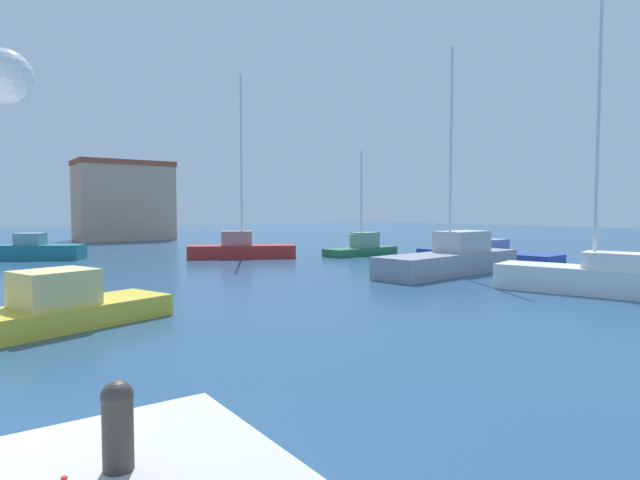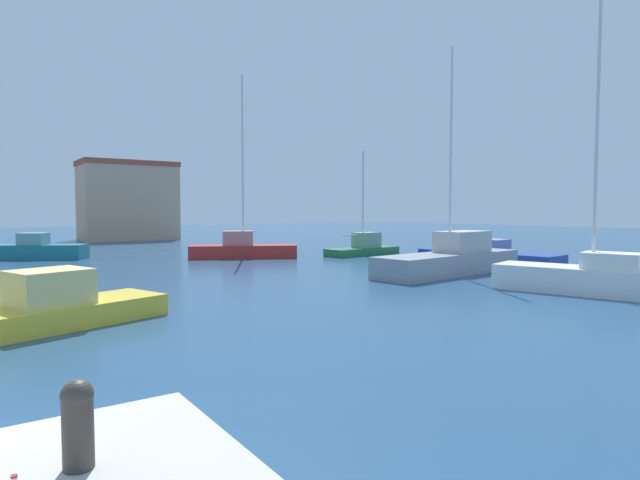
{
  "view_description": "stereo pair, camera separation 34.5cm",
  "coord_description": "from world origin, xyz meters",
  "px_view_note": "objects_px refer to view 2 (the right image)",
  "views": [
    {
      "loc": [
        0.32,
        -6.46,
        3.02
      ],
      "look_at": [
        16.03,
        15.69,
        1.49
      ],
      "focal_mm": 29.36,
      "sensor_mm": 36.0,
      "label": 1
    },
    {
      "loc": [
        0.6,
        -6.66,
        3.02
      ],
      "look_at": [
        16.03,
        15.69,
        1.49
      ],
      "focal_mm": 29.36,
      "sensor_mm": 36.0,
      "label": 2
    }
  ],
  "objects_px": {
    "sailboat_green_mid_harbor": "(364,247)",
    "sailboat_red_behind_lamppost": "(242,248)",
    "mooring_bollard": "(78,420)",
    "sailboat_white_far_right": "(594,277)",
    "sailboat_grey_center_channel": "(452,259)",
    "motorboat_yellow_inner_mooring": "(54,308)",
    "motorboat_blue_distant_north": "(485,252)",
    "motorboat_teal_outer_mooring": "(38,250)"
  },
  "relations": [
    {
      "from": "mooring_bollard",
      "to": "sailboat_red_behind_lamppost",
      "type": "distance_m",
      "value": 29.66
    },
    {
      "from": "sailboat_white_far_right",
      "to": "sailboat_green_mid_harbor",
      "type": "height_order",
      "value": "sailboat_white_far_right"
    },
    {
      "from": "sailboat_grey_center_channel",
      "to": "motorboat_blue_distant_north",
      "type": "height_order",
      "value": "sailboat_grey_center_channel"
    },
    {
      "from": "sailboat_white_far_right",
      "to": "sailboat_red_behind_lamppost",
      "type": "height_order",
      "value": "sailboat_red_behind_lamppost"
    },
    {
      "from": "motorboat_yellow_inner_mooring",
      "to": "motorboat_teal_outer_mooring",
      "type": "relative_size",
      "value": 1.05
    },
    {
      "from": "motorboat_teal_outer_mooring",
      "to": "sailboat_red_behind_lamppost",
      "type": "bearing_deg",
      "value": -31.12
    },
    {
      "from": "mooring_bollard",
      "to": "motorboat_blue_distant_north",
      "type": "relative_size",
      "value": 0.07
    },
    {
      "from": "sailboat_green_mid_harbor",
      "to": "motorboat_yellow_inner_mooring",
      "type": "distance_m",
      "value": 24.21
    },
    {
      "from": "sailboat_green_mid_harbor",
      "to": "motorboat_blue_distant_north",
      "type": "xyz_separation_m",
      "value": [
        3.92,
        -6.93,
        -0.07
      ]
    },
    {
      "from": "sailboat_white_far_right",
      "to": "mooring_bollard",
      "type": "bearing_deg",
      "value": -162.41
    },
    {
      "from": "motorboat_blue_distant_north",
      "to": "motorboat_teal_outer_mooring",
      "type": "height_order",
      "value": "motorboat_teal_outer_mooring"
    },
    {
      "from": "sailboat_red_behind_lamppost",
      "to": "motorboat_yellow_inner_mooring",
      "type": "height_order",
      "value": "sailboat_red_behind_lamppost"
    },
    {
      "from": "sailboat_white_far_right",
      "to": "sailboat_red_behind_lamppost",
      "type": "distance_m",
      "value": 20.71
    },
    {
      "from": "mooring_bollard",
      "to": "motorboat_yellow_inner_mooring",
      "type": "height_order",
      "value": "mooring_bollard"
    },
    {
      "from": "sailboat_white_far_right",
      "to": "motorboat_blue_distant_north",
      "type": "distance_m",
      "value": 13.29
    },
    {
      "from": "sailboat_green_mid_harbor",
      "to": "sailboat_grey_center_channel",
      "type": "bearing_deg",
      "value": -107.0
    },
    {
      "from": "mooring_bollard",
      "to": "motorboat_yellow_inner_mooring",
      "type": "xyz_separation_m",
      "value": [
        1.3,
        10.91,
        -1.0
      ]
    },
    {
      "from": "sailboat_green_mid_harbor",
      "to": "sailboat_red_behind_lamppost",
      "type": "bearing_deg",
      "value": 161.86
    },
    {
      "from": "motorboat_yellow_inner_mooring",
      "to": "sailboat_white_far_right",
      "type": "bearing_deg",
      "value": -16.98
    },
    {
      "from": "sailboat_green_mid_harbor",
      "to": "mooring_bollard",
      "type": "bearing_deg",
      "value": -133.09
    },
    {
      "from": "sailboat_grey_center_channel",
      "to": "motorboat_yellow_inner_mooring",
      "type": "height_order",
      "value": "sailboat_grey_center_channel"
    },
    {
      "from": "motorboat_blue_distant_north",
      "to": "motorboat_teal_outer_mooring",
      "type": "bearing_deg",
      "value": 144.64
    },
    {
      "from": "mooring_bollard",
      "to": "sailboat_white_far_right",
      "type": "height_order",
      "value": "sailboat_white_far_right"
    },
    {
      "from": "sailboat_white_far_right",
      "to": "motorboat_blue_distant_north",
      "type": "relative_size",
      "value": 1.24
    },
    {
      "from": "mooring_bollard",
      "to": "sailboat_grey_center_channel",
      "type": "distance_m",
      "value": 22.79
    },
    {
      "from": "mooring_bollard",
      "to": "sailboat_grey_center_channel",
      "type": "xyz_separation_m",
      "value": [
        18.75,
        12.93,
        -0.79
      ]
    },
    {
      "from": "sailboat_green_mid_harbor",
      "to": "motorboat_teal_outer_mooring",
      "type": "height_order",
      "value": "sailboat_green_mid_harbor"
    },
    {
      "from": "sailboat_white_far_right",
      "to": "motorboat_teal_outer_mooring",
      "type": "bearing_deg",
      "value": 118.96
    },
    {
      "from": "mooring_bollard",
      "to": "sailboat_grey_center_channel",
      "type": "height_order",
      "value": "sailboat_grey_center_channel"
    },
    {
      "from": "mooring_bollard",
      "to": "sailboat_red_behind_lamppost",
      "type": "relative_size",
      "value": 0.06
    },
    {
      "from": "sailboat_red_behind_lamppost",
      "to": "motorboat_teal_outer_mooring",
      "type": "distance_m",
      "value": 12.62
    },
    {
      "from": "sailboat_grey_center_channel",
      "to": "motorboat_blue_distant_north",
      "type": "bearing_deg",
      "value": 26.94
    },
    {
      "from": "sailboat_grey_center_channel",
      "to": "motorboat_yellow_inner_mooring",
      "type": "distance_m",
      "value": 17.57
    },
    {
      "from": "motorboat_blue_distant_north",
      "to": "motorboat_teal_outer_mooring",
      "type": "distance_m",
      "value": 27.69
    },
    {
      "from": "sailboat_red_behind_lamppost",
      "to": "motorboat_blue_distant_north",
      "type": "bearing_deg",
      "value": -38.9
    },
    {
      "from": "sailboat_white_far_right",
      "to": "motorboat_teal_outer_mooring",
      "type": "xyz_separation_m",
      "value": [
        -14.85,
        26.83,
        -0.04
      ]
    },
    {
      "from": "mooring_bollard",
      "to": "motorboat_yellow_inner_mooring",
      "type": "bearing_deg",
      "value": 83.23
    },
    {
      "from": "sailboat_grey_center_channel",
      "to": "sailboat_green_mid_harbor",
      "type": "height_order",
      "value": "sailboat_grey_center_channel"
    },
    {
      "from": "sailboat_green_mid_harbor",
      "to": "sailboat_red_behind_lamppost",
      "type": "distance_m",
      "value": 8.27
    },
    {
      "from": "sailboat_grey_center_channel",
      "to": "motorboat_yellow_inner_mooring",
      "type": "relative_size",
      "value": 1.81
    },
    {
      "from": "sailboat_white_far_right",
      "to": "motorboat_yellow_inner_mooring",
      "type": "bearing_deg",
      "value": 163.02
    },
    {
      "from": "mooring_bollard",
      "to": "motorboat_blue_distant_north",
      "type": "xyz_separation_m",
      "value": [
        25.9,
        16.56,
        -1.06
      ]
    }
  ]
}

